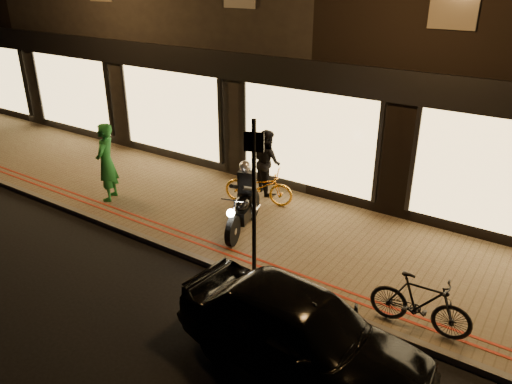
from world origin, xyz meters
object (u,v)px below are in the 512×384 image
sign_post (254,191)px  motorcycle (244,205)px  person_green (106,162)px  parked_car (301,330)px  bicycle_gold (259,186)px

sign_post → motorcycle: bearing=131.9°
sign_post → person_green: 4.98m
person_green → parked_car: (6.77, -2.30, -0.43)m
bicycle_gold → motorcycle: bearing=-177.2°
bicycle_gold → parked_car: size_ratio=0.44×
motorcycle → parked_car: bearing=-58.9°
motorcycle → sign_post: 2.00m
parked_car → bicycle_gold: bearing=44.2°
motorcycle → parked_car: (3.02, -2.84, -0.07)m
motorcycle → person_green: person_green is taller
sign_post → bicycle_gold: (-1.64, 2.60, -1.23)m
sign_post → parked_car: size_ratio=0.77×
motorcycle → parked_car: size_ratio=0.49×
sign_post → person_green: size_ratio=1.54×
motorcycle → bicycle_gold: motorcycle is taller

